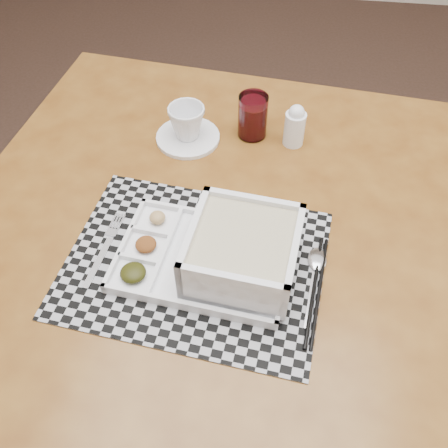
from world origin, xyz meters
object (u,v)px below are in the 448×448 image
(dining_table, at_px, (215,246))
(cup, at_px, (187,122))
(juice_glass, at_px, (253,118))
(serving_tray, at_px, (233,254))
(creamer_bottle, at_px, (295,126))

(dining_table, xyz_separation_m, cup, (-0.10, 0.25, 0.13))
(dining_table, height_order, juice_glass, juice_glass)
(dining_table, xyz_separation_m, serving_tray, (0.05, -0.11, 0.13))
(serving_tray, relative_size, juice_glass, 3.32)
(juice_glass, height_order, creamer_bottle, same)
(serving_tray, relative_size, creamer_bottle, 3.35)
(dining_table, relative_size, juice_glass, 11.07)
(juice_glass, relative_size, creamer_bottle, 1.01)
(dining_table, distance_m, serving_tray, 0.18)
(dining_table, distance_m, cup, 0.30)
(cup, bearing_deg, juice_glass, 32.78)
(dining_table, distance_m, creamer_bottle, 0.33)
(cup, xyz_separation_m, creamer_bottle, (0.25, 0.02, 0.00))
(dining_table, bearing_deg, creamer_bottle, 61.17)
(serving_tray, height_order, cup, serving_tray)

